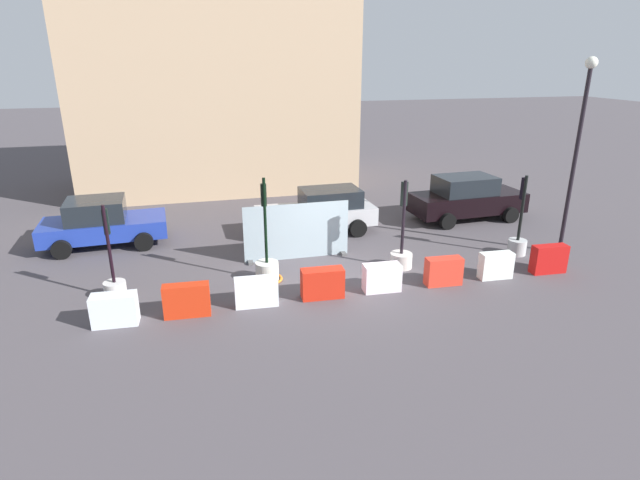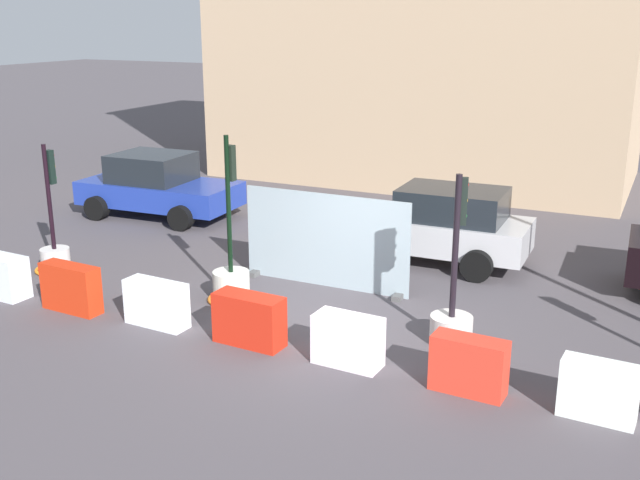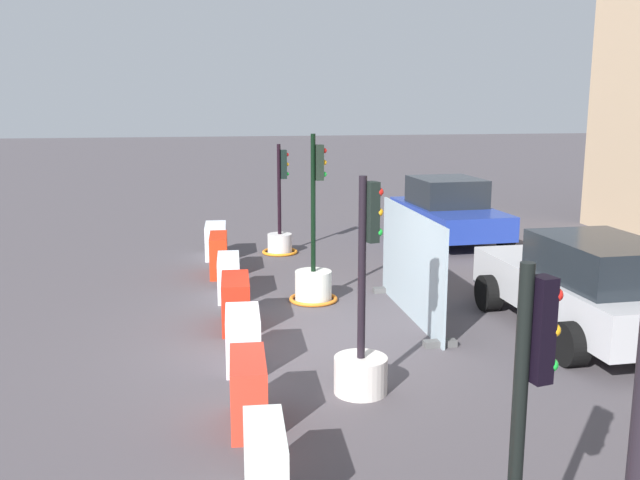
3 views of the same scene
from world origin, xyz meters
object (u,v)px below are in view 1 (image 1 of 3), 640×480
(traffic_light_0, at_px, (115,284))
(construction_barrier_5, at_px, (444,271))
(car_silver_hatchback, at_px, (320,211))
(street_lamp_post, at_px, (579,134))
(construction_barrier_1, at_px, (187,300))
(construction_barrier_6, at_px, (496,265))
(car_blue_estate, at_px, (102,223))
(traffic_light_2, at_px, (401,252))
(traffic_light_3, at_px, (518,239))
(construction_barrier_7, at_px, (549,259))
(construction_barrier_0, at_px, (115,310))
(construction_barrier_3, at_px, (322,283))
(construction_barrier_4, at_px, (382,278))
(construction_barrier_2, at_px, (256,292))
(traffic_light_1, at_px, (267,266))
(car_black_sedan, at_px, (467,198))

(traffic_light_0, distance_m, construction_barrier_5, 9.12)
(car_silver_hatchback, height_order, street_lamp_post, street_lamp_post)
(construction_barrier_1, xyz_separation_m, construction_barrier_6, (8.83, 0.10, -0.03))
(construction_barrier_1, height_order, car_blue_estate, car_blue_estate)
(construction_barrier_6, height_order, car_silver_hatchback, car_silver_hatchback)
(traffic_light_2, height_order, traffic_light_3, traffic_light_2)
(construction_barrier_7, bearing_deg, construction_barrier_5, 179.69)
(traffic_light_3, height_order, construction_barrier_0, traffic_light_3)
(construction_barrier_1, bearing_deg, construction_barrier_3, 2.37)
(construction_barrier_4, bearing_deg, construction_barrier_1, -178.40)
(car_blue_estate, bearing_deg, construction_barrier_2, -52.95)
(traffic_light_1, bearing_deg, car_silver_hatchback, 56.13)
(construction_barrier_1, xyz_separation_m, construction_barrier_4, (5.27, 0.15, -0.04))
(construction_barrier_7, bearing_deg, traffic_light_2, 160.14)
(car_silver_hatchback, xyz_separation_m, street_lamp_post, (7.26, -4.08, 3.10))
(traffic_light_3, distance_m, construction_barrier_6, 2.35)
(construction_barrier_2, relative_size, construction_barrier_4, 1.08)
(traffic_light_2, distance_m, car_black_sedan, 6.03)
(traffic_light_3, bearing_deg, construction_barrier_2, -170.33)
(traffic_light_3, distance_m, construction_barrier_0, 12.42)
(traffic_light_0, distance_m, car_silver_hatchback, 7.85)
(traffic_light_3, height_order, street_lamp_post, street_lamp_post)
(construction_barrier_0, distance_m, car_blue_estate, 6.16)
(construction_barrier_3, distance_m, car_blue_estate, 8.63)
(traffic_light_1, distance_m, construction_barrier_7, 8.47)
(construction_barrier_2, relative_size, construction_barrier_3, 0.97)
(construction_barrier_1, bearing_deg, street_lamp_post, 6.73)
(construction_barrier_7, relative_size, car_blue_estate, 0.26)
(construction_barrier_0, height_order, car_blue_estate, car_blue_estate)
(traffic_light_3, bearing_deg, car_blue_estate, 161.61)
(construction_barrier_2, bearing_deg, car_silver_hatchback, 59.96)
(traffic_light_0, relative_size, traffic_light_3, 0.99)
(construction_barrier_6, bearing_deg, car_blue_estate, 152.70)
(construction_barrier_3, height_order, construction_barrier_6, construction_barrier_3)
(construction_barrier_2, distance_m, construction_barrier_6, 7.06)
(traffic_light_1, relative_size, construction_barrier_3, 2.61)
(traffic_light_1, relative_size, traffic_light_3, 1.15)
(traffic_light_1, xyz_separation_m, construction_barrier_7, (8.32, -1.59, 0.00))
(traffic_light_0, relative_size, traffic_light_1, 0.86)
(traffic_light_2, relative_size, construction_barrier_7, 2.56)
(car_blue_estate, bearing_deg, traffic_light_0, -79.46)
(traffic_light_2, xyz_separation_m, construction_barrier_6, (2.37, -1.46, -0.12))
(construction_barrier_1, relative_size, construction_barrier_2, 1.03)
(construction_barrier_5, relative_size, street_lamp_post, 0.17)
(construction_barrier_4, bearing_deg, traffic_light_3, 15.53)
(construction_barrier_3, xyz_separation_m, car_silver_hatchback, (1.32, 5.36, 0.39))
(traffic_light_2, height_order, construction_barrier_3, traffic_light_2)
(traffic_light_1, relative_size, street_lamp_post, 0.49)
(construction_barrier_2, relative_size, car_blue_estate, 0.27)
(traffic_light_2, bearing_deg, street_lamp_post, -1.29)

